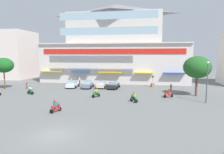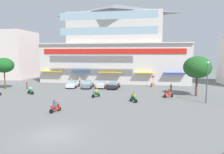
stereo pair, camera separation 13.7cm
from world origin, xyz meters
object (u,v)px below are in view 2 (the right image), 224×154
Objects in this scene: parked_car_2 at (102,84)px; pedestrian_3 at (27,84)px; scooter_rider_3 at (96,93)px; pedestrian_0 at (71,81)px; scooter_rider_1 at (168,94)px; streetlamp_near at (207,79)px; scooter_rider_6 at (55,107)px; plaza_tree_1 at (197,67)px; parked_car_3 at (114,85)px; pedestrian_2 at (80,80)px; plaza_tree_0 at (4,65)px; balloon_vendor_cart at (153,82)px; parked_car_1 at (88,84)px; scooter_rider_0 at (134,98)px; scooter_rider_9 at (30,91)px; parked_car_0 at (73,84)px; pedestrian_1 at (171,88)px.

parked_car_2 is 2.59× the size of pedestrian_3.
scooter_rider_3 is 1.00× the size of pedestrian_0.
parked_car_2 is at bearing 149.49° from scooter_rider_1.
scooter_rider_6 is at bearing -158.31° from streetlamp_near.
scooter_rider_3 is at bearing -167.80° from plaza_tree_1.
scooter_rider_6 is at bearing -104.19° from parked_car_3.
streetlamp_near is at bearing -31.54° from pedestrian_2.
scooter_rider_3 reaches higher than parked_car_2.
parked_car_2 is at bearing 13.45° from plaza_tree_0.
balloon_vendor_cart is (16.74, -1.06, 0.01)m from pedestrian_2.
parked_car_1 is 2.89m from parked_car_2.
pedestrian_0 is at bearing 136.11° from scooter_rider_0.
parked_car_2 is 8.56m from pedestrian_0.
scooter_rider_9 is at bearing -104.57° from pedestrian_0.
scooter_rider_9 is at bearing -149.57° from parked_car_3.
plaza_tree_0 is 3.67× the size of pedestrian_2.
scooter_rider_9 is at bearing -121.81° from parked_car_0.
parked_car_2 is at bearing 84.19° from scooter_rider_6.
streetlamp_near is at bearing -4.51° from scooter_rider_3.
parked_car_2 reaches higher than parked_car_3.
scooter_rider_3 is (-6.26, 2.34, 0.01)m from scooter_rider_0.
parked_car_1 is at bearing 154.84° from streetlamp_near.
streetlamp_near is 15.39m from balloon_vendor_cart.
parked_car_2 is (-17.37, 5.53, -4.09)m from plaza_tree_1.
plaza_tree_1 is at bearing 12.20° from scooter_rider_3.
scooter_rider_6 is 0.90× the size of pedestrian_2.
pedestrian_1 is at bearing -8.60° from parked_car_0.
pedestrian_0 is (3.04, 11.70, 0.27)m from scooter_rider_9.
parked_car_3 is 2.69× the size of pedestrian_3.
plaza_tree_1 is 4.40× the size of scooter_rider_9.
parked_car_1 is 2.52× the size of scooter_rider_0.
plaza_tree_0 is 32.67m from pedestrian_1.
scooter_rider_0 is 18.49m from scooter_rider_9.
parked_car_1 is at bearing -3.48° from parked_car_0.
parked_car_0 is 0.75× the size of streetlamp_near.
plaza_tree_0 is 3.97× the size of scooter_rider_3.
pedestrian_1 is at bearing -21.53° from pedestrian_2.
pedestrian_2 is at bearing 27.99° from pedestrian_0.
pedestrian_0 is (-15.22, 14.64, 0.24)m from scooter_rider_0.
scooter_rider_1 is at bearing -23.30° from parked_car_1.
parked_car_2 is 13.54m from scooter_rider_0.
parked_car_3 is 8.77m from balloon_vendor_cart.
scooter_rider_1 reaches higher than scooter_rider_6.
scooter_rider_0 is (4.69, -10.91, -0.08)m from parked_car_3.
plaza_tree_1 is 24.32m from parked_car_0.
scooter_rider_6 is 0.92× the size of pedestrian_1.
scooter_rider_1 reaches higher than pedestrian_3.
scooter_rider_3 is (1.03, -9.07, -0.08)m from parked_car_2.
pedestrian_0 reaches higher than parked_car_2.
pedestrian_2 is 1.11× the size of pedestrian_3.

